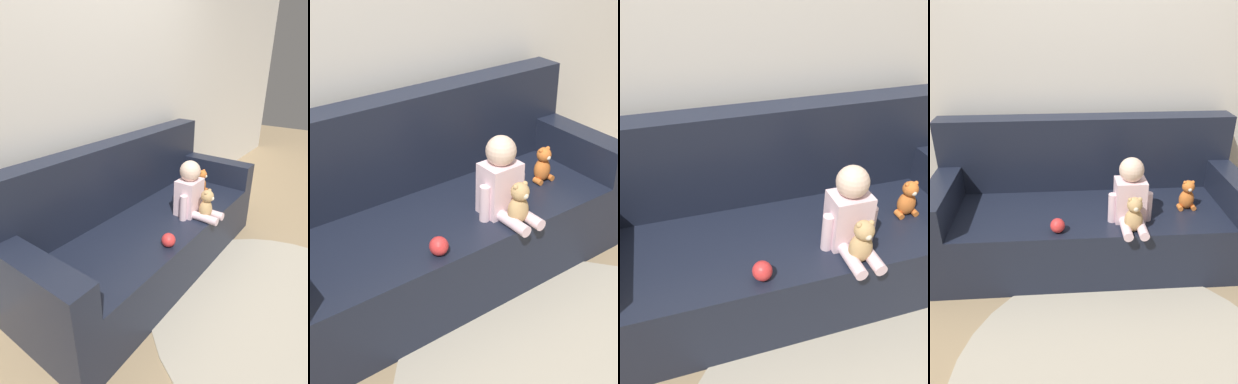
% 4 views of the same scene
% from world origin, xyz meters
% --- Properties ---
extents(ground_plane, '(12.00, 12.00, 0.00)m').
position_xyz_m(ground_plane, '(0.00, 0.00, 0.00)').
color(ground_plane, '#9E8460').
extents(wall_back, '(8.00, 0.05, 2.60)m').
position_xyz_m(wall_back, '(0.00, 0.49, 1.30)').
color(wall_back, silver).
rests_on(wall_back, ground_plane).
extents(couch, '(2.09, 0.81, 0.96)m').
position_xyz_m(couch, '(0.00, 0.07, 0.33)').
color(couch, black).
rests_on(couch, ground_plane).
extents(person_baby, '(0.28, 0.34, 0.42)m').
position_xyz_m(person_baby, '(0.24, -0.21, 0.60)').
color(person_baby, silver).
rests_on(person_baby, couch).
extents(teddy_bear_brown, '(0.14, 0.11, 0.23)m').
position_xyz_m(teddy_bear_brown, '(0.24, -0.34, 0.53)').
color(teddy_bear_brown, tan).
rests_on(teddy_bear_brown, couch).
extents(plush_toy_side, '(0.12, 0.09, 0.21)m').
position_xyz_m(plush_toy_side, '(0.64, -0.09, 0.52)').
color(plush_toy_side, orange).
rests_on(plush_toy_side, couch).
extents(toy_ball, '(0.09, 0.09, 0.09)m').
position_xyz_m(toy_ball, '(-0.22, -0.32, 0.47)').
color(toy_ball, red).
rests_on(toy_ball, couch).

